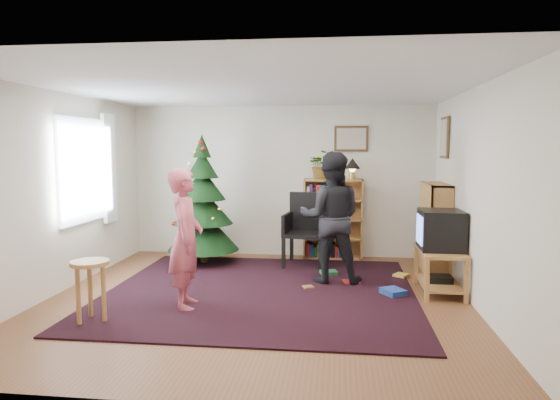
# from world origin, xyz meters

# --- Properties ---
(floor) EXTENTS (5.00, 5.00, 0.00)m
(floor) POSITION_xyz_m (0.00, 0.00, 0.00)
(floor) COLOR brown
(floor) RESTS_ON ground
(ceiling) EXTENTS (5.00, 5.00, 0.00)m
(ceiling) POSITION_xyz_m (0.00, 0.00, 2.50)
(ceiling) COLOR white
(ceiling) RESTS_ON wall_back
(wall_back) EXTENTS (5.00, 0.02, 2.50)m
(wall_back) POSITION_xyz_m (0.00, 2.50, 1.25)
(wall_back) COLOR silver
(wall_back) RESTS_ON floor
(wall_front) EXTENTS (5.00, 0.02, 2.50)m
(wall_front) POSITION_xyz_m (0.00, -2.50, 1.25)
(wall_front) COLOR silver
(wall_front) RESTS_ON floor
(wall_left) EXTENTS (0.02, 5.00, 2.50)m
(wall_left) POSITION_xyz_m (-2.50, 0.00, 1.25)
(wall_left) COLOR silver
(wall_left) RESTS_ON floor
(wall_right) EXTENTS (0.02, 5.00, 2.50)m
(wall_right) POSITION_xyz_m (2.50, 0.00, 1.25)
(wall_right) COLOR silver
(wall_right) RESTS_ON floor
(rug) EXTENTS (3.80, 3.60, 0.02)m
(rug) POSITION_xyz_m (0.00, 0.30, 0.01)
(rug) COLOR black
(rug) RESTS_ON floor
(window_pane) EXTENTS (0.04, 1.20, 1.40)m
(window_pane) POSITION_xyz_m (-2.47, 0.60, 1.50)
(window_pane) COLOR silver
(window_pane) RESTS_ON wall_left
(curtain) EXTENTS (0.06, 0.35, 1.60)m
(curtain) POSITION_xyz_m (-2.43, 1.30, 1.50)
(curtain) COLOR white
(curtain) RESTS_ON wall_left
(picture_back) EXTENTS (0.55, 0.03, 0.42)m
(picture_back) POSITION_xyz_m (1.15, 2.48, 1.95)
(picture_back) COLOR #4C3319
(picture_back) RESTS_ON wall_back
(picture_right) EXTENTS (0.03, 0.50, 0.60)m
(picture_right) POSITION_xyz_m (2.48, 1.75, 1.95)
(picture_right) COLOR #4C3319
(picture_right) RESTS_ON wall_right
(christmas_tree) EXTENTS (1.11, 1.11, 2.01)m
(christmas_tree) POSITION_xyz_m (-1.14, 1.74, 0.84)
(christmas_tree) COLOR #3F2816
(christmas_tree) RESTS_ON rug
(bookshelf_back) EXTENTS (0.95, 0.30, 1.30)m
(bookshelf_back) POSITION_xyz_m (0.87, 2.34, 0.66)
(bookshelf_back) COLOR #A06F39
(bookshelf_back) RESTS_ON floor
(bookshelf_right) EXTENTS (0.30, 0.95, 1.30)m
(bookshelf_right) POSITION_xyz_m (2.34, 1.55, 0.66)
(bookshelf_right) COLOR #A06F39
(bookshelf_right) RESTS_ON floor
(tv_stand) EXTENTS (0.51, 0.91, 0.55)m
(tv_stand) POSITION_xyz_m (2.22, 0.53, 0.33)
(tv_stand) COLOR #A06F39
(tv_stand) RESTS_ON floor
(crt_tv) EXTENTS (0.52, 0.56, 0.49)m
(crt_tv) POSITION_xyz_m (2.22, 0.53, 0.79)
(crt_tv) COLOR black
(crt_tv) RESTS_ON tv_stand
(armchair) EXTENTS (0.68, 0.68, 1.12)m
(armchair) POSITION_xyz_m (0.46, 1.83, 0.61)
(armchair) COLOR black
(armchair) RESTS_ON rug
(stool) EXTENTS (0.39, 0.39, 0.65)m
(stool) POSITION_xyz_m (-1.58, -0.99, 0.50)
(stool) COLOR #A06F39
(stool) RESTS_ON floor
(person_standing) EXTENTS (0.48, 0.64, 1.58)m
(person_standing) POSITION_xyz_m (-0.74, -0.40, 0.79)
(person_standing) COLOR #BB4B59
(person_standing) RESTS_ON rug
(person_by_chair) EXTENTS (0.85, 0.67, 1.75)m
(person_by_chair) POSITION_xyz_m (0.86, 0.86, 0.87)
(person_by_chair) COLOR black
(person_by_chair) RESTS_ON rug
(potted_plant) EXTENTS (0.50, 0.46, 0.46)m
(potted_plant) POSITION_xyz_m (0.67, 2.34, 1.53)
(potted_plant) COLOR gray
(potted_plant) RESTS_ON bookshelf_back
(table_lamp) EXTENTS (0.25, 0.25, 0.34)m
(table_lamp) POSITION_xyz_m (1.17, 2.34, 1.53)
(table_lamp) COLOR #A57F33
(table_lamp) RESTS_ON bookshelf_back
(floor_clutter) EXTENTS (1.45, 1.09, 0.08)m
(floor_clutter) POSITION_xyz_m (1.21, 0.80, 0.04)
(floor_clutter) COLOR #A51E19
(floor_clutter) RESTS_ON rug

